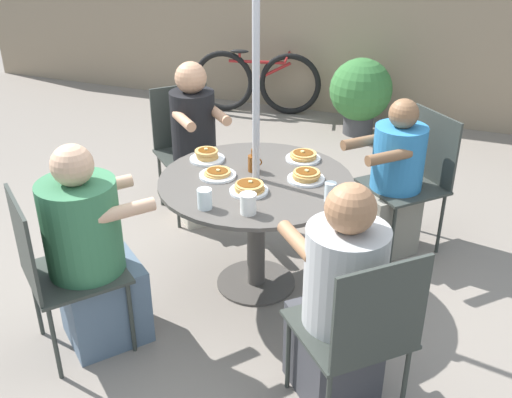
% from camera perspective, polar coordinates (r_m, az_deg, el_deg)
% --- Properties ---
extents(ground_plane, '(12.00, 12.00, 0.00)m').
position_cam_1_polar(ground_plane, '(3.87, 0.00, -7.99)').
color(ground_plane, gray).
extents(back_fence, '(10.00, 0.06, 1.68)m').
position_cam_1_polar(back_fence, '(6.61, 11.00, 14.66)').
color(back_fence, gray).
rests_on(back_fence, ground).
extents(patio_table, '(1.15, 1.15, 0.74)m').
position_cam_1_polar(patio_table, '(3.56, 0.00, -0.27)').
color(patio_table, '#4C4742').
rests_on(patio_table, ground).
extents(umbrella_pole, '(0.04, 0.04, 2.14)m').
position_cam_1_polar(umbrella_pole, '(3.37, 0.00, 7.04)').
color(umbrella_pole, '#ADADB2').
rests_on(umbrella_pole, ground).
extents(patio_chair_north, '(0.67, 0.67, 0.95)m').
position_cam_1_polar(patio_chair_north, '(2.71, 9.93, -12.01)').
color(patio_chair_north, '#333833').
rests_on(patio_chair_north, ground).
extents(diner_north, '(0.58, 0.59, 1.17)m').
position_cam_1_polar(diner_north, '(2.84, 7.94, -10.05)').
color(diner_north, '#3D3D42').
rests_on(diner_north, ground).
extents(patio_chair_east, '(0.67, 0.67, 0.95)m').
position_cam_1_polar(patio_chair_east, '(4.18, 14.93, 2.40)').
color(patio_chair_east, '#333833').
rests_on(patio_chair_east, ground).
extents(diner_east, '(0.57, 0.57, 1.08)m').
position_cam_1_polar(diner_east, '(4.09, 12.82, 1.33)').
color(diner_east, gray).
rests_on(diner_east, ground).
extents(patio_chair_south, '(0.67, 0.67, 0.95)m').
position_cam_1_polar(patio_chair_south, '(4.58, -6.59, 5.42)').
color(patio_chair_south, '#333833').
rests_on(patio_chair_south, ground).
extents(diner_south, '(0.54, 0.54, 1.19)m').
position_cam_1_polar(diner_south, '(4.42, -5.78, 4.82)').
color(diner_south, beige).
rests_on(diner_south, ground).
extents(patio_chair_west, '(0.66, 0.66, 0.95)m').
position_cam_1_polar(patio_chair_west, '(3.23, -18.54, -6.04)').
color(patio_chair_west, '#333833').
rests_on(patio_chair_west, ground).
extents(diner_west, '(0.60, 0.62, 1.17)m').
position_cam_1_polar(diner_west, '(3.27, -15.35, -5.44)').
color(diner_west, slate).
rests_on(diner_west, ground).
extents(pancake_plate_a, '(0.22, 0.22, 0.06)m').
position_cam_1_polar(pancake_plate_a, '(3.76, 4.53, 4.05)').
color(pancake_plate_a, white).
rests_on(pancake_plate_a, patio_table).
extents(pancake_plate_b, '(0.22, 0.22, 0.07)m').
position_cam_1_polar(pancake_plate_b, '(3.49, 4.80, 2.17)').
color(pancake_plate_b, white).
rests_on(pancake_plate_b, patio_table).
extents(pancake_plate_c, '(0.22, 0.22, 0.05)m').
position_cam_1_polar(pancake_plate_c, '(3.53, -3.67, 2.40)').
color(pancake_plate_c, white).
rests_on(pancake_plate_c, patio_table).
extents(pancake_plate_d, '(0.22, 0.22, 0.07)m').
position_cam_1_polar(pancake_plate_d, '(3.34, -0.67, 1.04)').
color(pancake_plate_d, white).
rests_on(pancake_plate_d, patio_table).
extents(pancake_plate_e, '(0.22, 0.22, 0.08)m').
position_cam_1_polar(pancake_plate_e, '(3.75, -4.69, 4.12)').
color(pancake_plate_e, white).
rests_on(pancake_plate_e, patio_table).
extents(syrup_bottle, '(0.09, 0.07, 0.14)m').
position_cam_1_polar(syrup_bottle, '(3.58, -0.21, 3.49)').
color(syrup_bottle, brown).
rests_on(syrup_bottle, patio_table).
extents(coffee_cup, '(0.09, 0.09, 0.11)m').
position_cam_1_polar(coffee_cup, '(3.10, -0.75, -0.44)').
color(coffee_cup, white).
rests_on(coffee_cup, patio_table).
extents(drinking_glass_a, '(0.08, 0.08, 0.11)m').
position_cam_1_polar(drinking_glass_a, '(3.17, -4.91, 0.02)').
color(drinking_glass_a, silver).
rests_on(drinking_glass_a, patio_table).
extents(drinking_glass_b, '(0.06, 0.06, 0.11)m').
position_cam_1_polar(drinking_glass_b, '(3.26, 7.09, 0.69)').
color(drinking_glass_b, silver).
rests_on(drinking_glass_b, patio_table).
extents(bicycle, '(1.41, 0.47, 0.70)m').
position_cam_1_polar(bicycle, '(6.74, 0.05, 11.09)').
color(bicycle, black).
rests_on(bicycle, ground).
extents(potted_shrub, '(0.63, 0.63, 0.77)m').
position_cam_1_polar(potted_shrub, '(6.18, 9.94, 10.00)').
color(potted_shrub, '#3D3D3F').
rests_on(potted_shrub, ground).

